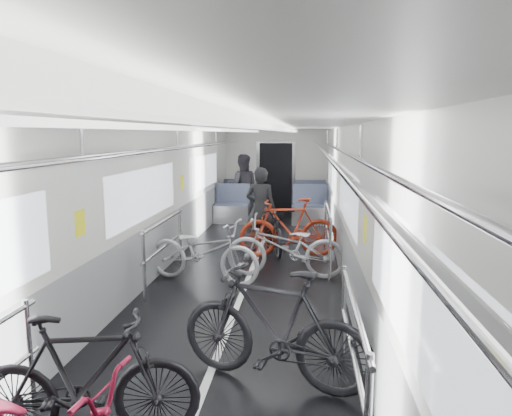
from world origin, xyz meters
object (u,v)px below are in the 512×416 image
(bike_right_near, at_px, (274,326))
(bike_aisle, at_px, (274,229))
(person_standing, at_px, (261,209))
(bike_left_mid, at_px, (85,379))
(bike_right_far, at_px, (289,228))
(person_seated, at_px, (242,187))
(bike_left_far, at_px, (203,251))
(bike_right_mid, at_px, (285,247))

(bike_right_near, xyz_separation_m, bike_aisle, (-0.32, 4.75, -0.10))
(person_standing, bearing_deg, bike_left_mid, 90.86)
(bike_right_near, xyz_separation_m, bike_right_far, (-0.03, 4.39, 0.00))
(bike_right_far, distance_m, person_seated, 4.02)
(person_seated, bearing_deg, bike_right_far, 104.11)
(bike_left_mid, relative_size, person_standing, 1.02)
(bike_right_far, relative_size, person_standing, 1.13)
(bike_left_mid, relative_size, bike_left_far, 0.90)
(bike_right_near, relative_size, person_seated, 1.06)
(person_seated, bearing_deg, person_standing, 97.73)
(person_standing, height_order, person_seated, person_seated)
(bike_left_far, xyz_separation_m, person_standing, (0.69, 2.04, 0.33))
(bike_left_mid, bearing_deg, bike_right_far, -25.05)
(bike_left_mid, height_order, bike_right_mid, bike_left_mid)
(bike_right_mid, bearing_deg, person_seated, -163.45)
(bike_left_mid, distance_m, person_seated, 9.11)
(bike_right_mid, xyz_separation_m, person_seated, (-1.38, 4.98, 0.37))
(bike_left_far, bearing_deg, bike_right_far, -24.76)
(bike_right_far, bearing_deg, bike_right_near, -8.39)
(bike_aisle, bearing_deg, bike_right_far, -63.91)
(bike_right_far, xyz_separation_m, bike_aisle, (-0.30, 0.36, -0.11))
(bike_left_far, height_order, bike_right_near, bike_right_near)
(bike_left_far, height_order, bike_right_far, bike_right_far)
(bike_right_far, distance_m, bike_aisle, 0.48)
(bike_left_far, height_order, bike_aisle, bike_left_far)
(bike_right_mid, relative_size, person_seated, 1.09)
(person_seated, bearing_deg, bike_right_near, 93.66)
(person_seated, bearing_deg, bike_right_mid, 99.29)
(bike_right_near, relative_size, bike_aisle, 1.08)
(bike_left_far, relative_size, person_seated, 1.07)
(bike_aisle, xyz_separation_m, person_seated, (-1.09, 3.39, 0.42))
(bike_right_near, height_order, person_seated, person_seated)
(bike_left_far, bearing_deg, person_seated, 15.31)
(bike_right_near, relative_size, bike_right_mid, 0.97)
(person_seated, bearing_deg, bike_left_mid, 84.43)
(bike_left_far, relative_size, bike_aisle, 1.09)
(bike_left_mid, distance_m, bike_left_far, 3.77)
(bike_right_near, height_order, person_standing, person_standing)
(bike_aisle, height_order, person_seated, person_seated)
(bike_aisle, bearing_deg, person_seated, 94.65)
(bike_left_mid, height_order, bike_left_far, bike_left_mid)
(bike_left_far, xyz_separation_m, bike_right_far, (1.26, 1.58, 0.07))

